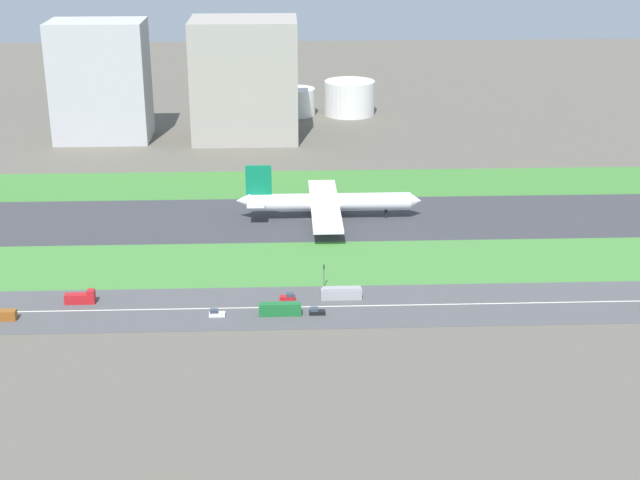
# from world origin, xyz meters

# --- Properties ---
(ground_plane) EXTENTS (800.00, 800.00, 0.00)m
(ground_plane) POSITION_xyz_m (0.00, 0.00, 0.00)
(ground_plane) COLOR #5B564C
(runway) EXTENTS (280.00, 46.00, 0.10)m
(runway) POSITION_xyz_m (0.00, 0.00, 0.05)
(runway) COLOR #38383D
(runway) RESTS_ON ground_plane
(grass_median_north) EXTENTS (280.00, 36.00, 0.10)m
(grass_median_north) POSITION_xyz_m (0.00, 41.00, 0.05)
(grass_median_north) COLOR #3D7A33
(grass_median_north) RESTS_ON ground_plane
(grass_median_south) EXTENTS (280.00, 36.00, 0.10)m
(grass_median_south) POSITION_xyz_m (0.00, -41.00, 0.05)
(grass_median_south) COLOR #427F38
(grass_median_south) RESTS_ON ground_plane
(highway) EXTENTS (280.00, 28.00, 0.10)m
(highway) POSITION_xyz_m (0.00, -73.00, 0.05)
(highway) COLOR #4C4C4F
(highway) RESTS_ON ground_plane
(highway_centerline) EXTENTS (266.00, 0.50, 0.01)m
(highway_centerline) POSITION_xyz_m (0.00, -73.00, 0.11)
(highway_centerline) COLOR silver
(highway_centerline) RESTS_ON highway
(airliner) EXTENTS (65.00, 56.00, 19.70)m
(airliner) POSITION_xyz_m (6.95, 0.00, 6.23)
(airliner) COLOR white
(airliner) RESTS_ON runway
(car_1) EXTENTS (4.40, 1.80, 2.00)m
(car_1) POSITION_xyz_m (-26.54, -78.00, 0.92)
(car_1) COLOR silver
(car_1) RESTS_ON highway
(bus_1) EXTENTS (11.60, 2.50, 3.50)m
(bus_1) POSITION_xyz_m (-9.15, -78.00, 1.82)
(bus_1) COLOR #19662D
(bus_1) RESTS_ON highway
(car_4) EXTENTS (4.40, 1.80, 2.00)m
(car_4) POSITION_xyz_m (-6.86, -68.00, 0.92)
(car_4) COLOR #B2191E
(car_4) RESTS_ON highway
(truck_0) EXTENTS (8.40, 2.50, 4.00)m
(truck_0) POSITION_xyz_m (-65.06, -68.00, 1.67)
(truck_0) COLOR #B2191E
(truck_0) RESTS_ON highway
(bus_0) EXTENTS (11.60, 2.50, 3.50)m
(bus_0) POSITION_xyz_m (8.26, -68.00, 1.82)
(bus_0) COLOR #99999E
(bus_0) RESTS_ON highway
(car_2) EXTENTS (4.40, 1.80, 2.00)m
(car_2) POSITION_xyz_m (0.78, -78.00, 0.92)
(car_2) COLOR black
(car_2) RESTS_ON highway
(traffic_light) EXTENTS (0.36, 0.50, 7.20)m
(traffic_light) POSITION_xyz_m (3.64, -60.01, 4.29)
(traffic_light) COLOR #4C4C51
(traffic_light) RESTS_ON highway
(terminal_building) EXTENTS (42.44, 27.34, 53.99)m
(terminal_building) POSITION_xyz_m (-90.00, 114.00, 27.00)
(terminal_building) COLOR #B2B2B7
(terminal_building) RESTS_ON ground_plane
(hangar_building) EXTENTS (47.76, 36.48, 54.49)m
(hangar_building) POSITION_xyz_m (-24.76, 114.00, 27.24)
(hangar_building) COLOR #9E998E
(hangar_building) RESTS_ON ground_plane
(fuel_tank_west) EXTENTS (19.68, 19.68, 13.58)m
(fuel_tank_west) POSITION_xyz_m (-1.01, 159.00, 6.79)
(fuel_tank_west) COLOR silver
(fuel_tank_west) RESTS_ON ground_plane
(fuel_tank_centre) EXTENTS (25.56, 25.56, 17.19)m
(fuel_tank_centre) POSITION_xyz_m (26.46, 159.00, 8.60)
(fuel_tank_centre) COLOR silver
(fuel_tank_centre) RESTS_ON ground_plane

